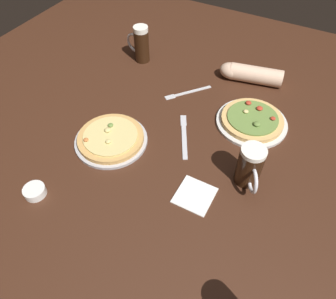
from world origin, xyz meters
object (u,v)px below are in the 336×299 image
object	(u,v)px
beer_mug_amber	(141,44)
ramekin_sauce	(35,191)
pizza_plate_far	(252,120)
diner_arm	(249,74)
beer_mug_dark	(250,166)
napkin_folded	(195,195)
pizza_plate_near	(111,139)
knife_right	(184,135)
fork_left	(187,92)

from	to	relation	value
beer_mug_amber	ramekin_sauce	size ratio (longest dim) A/B	2.41
pizza_plate_far	diner_arm	distance (m)	0.29
beer_mug_amber	beer_mug_dark	bearing A→B (deg)	-33.26
napkin_folded	diner_arm	bearing A→B (deg)	94.50
pizza_plate_near	diner_arm	world-z (taller)	diner_arm
beer_mug_amber	ramekin_sauce	world-z (taller)	beer_mug_amber
beer_mug_dark	knife_right	distance (m)	0.30
knife_right	napkin_folded	bearing A→B (deg)	-56.30
knife_right	beer_mug_amber	bearing A→B (deg)	138.46
pizza_plate_near	beer_mug_dark	xyz separation A→B (m)	(0.51, 0.07, 0.06)
beer_mug_dark	diner_arm	world-z (taller)	beer_mug_dark
pizza_plate_far	fork_left	world-z (taller)	pizza_plate_far
ramekin_sauce	diner_arm	size ratio (longest dim) A/B	0.25
pizza_plate_far	knife_right	distance (m)	0.28
beer_mug_dark	ramekin_sauce	world-z (taller)	beer_mug_dark
beer_mug_dark	knife_right	size ratio (longest dim) A/B	0.71
pizza_plate_far	fork_left	distance (m)	0.32
beer_mug_dark	napkin_folded	xyz separation A→B (m)	(-0.13, -0.14, -0.07)
diner_arm	napkin_folded	bearing A→B (deg)	-85.50
ramekin_sauce	knife_right	xyz separation A→B (m)	(0.32, 0.48, -0.01)
beer_mug_dark	ramekin_sauce	size ratio (longest dim) A/B	2.14
beer_mug_amber	napkin_folded	size ratio (longest dim) A/B	1.41
pizza_plate_near	ramekin_sauce	distance (m)	0.33
beer_mug_dark	diner_arm	distance (m)	0.58
ramekin_sauce	knife_right	bearing A→B (deg)	56.19
ramekin_sauce	pizza_plate_near	bearing A→B (deg)	74.89
pizza_plate_far	diner_arm	world-z (taller)	diner_arm
beer_mug_amber	diner_arm	world-z (taller)	beer_mug_amber
ramekin_sauce	napkin_folded	distance (m)	0.53
pizza_plate_near	fork_left	bearing A→B (deg)	72.57
napkin_folded	knife_right	xyz separation A→B (m)	(-0.15, 0.23, -0.00)
ramekin_sauce	diner_arm	bearing A→B (deg)	65.86
napkin_folded	diner_arm	distance (m)	0.69
pizza_plate_near	knife_right	size ratio (longest dim) A/B	1.27
ramekin_sauce	diner_arm	world-z (taller)	diner_arm
pizza_plate_near	pizza_plate_far	xyz separation A→B (m)	(0.44, 0.35, -0.00)
napkin_folded	diner_arm	xyz separation A→B (m)	(-0.05, 0.69, 0.03)
beer_mug_dark	pizza_plate_near	bearing A→B (deg)	-172.17
ramekin_sauce	napkin_folded	world-z (taller)	ramekin_sauce
pizza_plate_far	ramekin_sauce	world-z (taller)	pizza_plate_far
pizza_plate_far	knife_right	bearing A→B (deg)	-137.29
beer_mug_amber	napkin_folded	bearing A→B (deg)	-46.39
pizza_plate_far	knife_right	world-z (taller)	pizza_plate_far
pizza_plate_near	beer_mug_amber	xyz separation A→B (m)	(-0.19, 0.53, 0.07)
beer_mug_amber	diner_arm	size ratio (longest dim) A/B	0.61
fork_left	ramekin_sauce	bearing A→B (deg)	-106.42
pizza_plate_far	ramekin_sauce	distance (m)	0.85
knife_right	diner_arm	world-z (taller)	diner_arm
beer_mug_amber	napkin_folded	xyz separation A→B (m)	(0.57, -0.60, -0.08)
beer_mug_amber	napkin_folded	distance (m)	0.84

